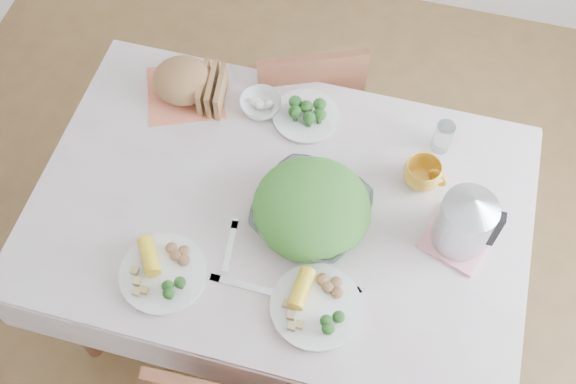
% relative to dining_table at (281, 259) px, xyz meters
% --- Properties ---
extents(floor, '(3.60, 3.60, 0.00)m').
position_rel_dining_table_xyz_m(floor, '(0.00, 0.00, -0.38)').
color(floor, brown).
rests_on(floor, ground).
extents(dining_table, '(1.40, 0.90, 0.75)m').
position_rel_dining_table_xyz_m(dining_table, '(0.00, 0.00, 0.00)').
color(dining_table, brown).
rests_on(dining_table, floor).
extents(tablecloth, '(1.50, 1.00, 0.01)m').
position_rel_dining_table_xyz_m(tablecloth, '(0.00, 0.00, 0.38)').
color(tablecloth, beige).
rests_on(tablecloth, dining_table).
extents(chair_far, '(0.52, 0.52, 0.87)m').
position_rel_dining_table_xyz_m(chair_far, '(-0.09, 0.67, 0.09)').
color(chair_far, brown).
rests_on(chair_far, floor).
extents(salad_bowl, '(0.40, 0.40, 0.08)m').
position_rel_dining_table_xyz_m(salad_bowl, '(0.10, -0.02, 0.43)').
color(salad_bowl, white).
rests_on(salad_bowl, tablecloth).
extents(dinner_plate_left, '(0.30, 0.30, 0.02)m').
position_rel_dining_table_xyz_m(dinner_plate_left, '(-0.26, -0.31, 0.40)').
color(dinner_plate_left, white).
rests_on(dinner_plate_left, tablecloth).
extents(dinner_plate_right, '(0.34, 0.34, 0.02)m').
position_rel_dining_table_xyz_m(dinner_plate_right, '(0.18, -0.29, 0.40)').
color(dinner_plate_right, white).
rests_on(dinner_plate_right, tablecloth).
extents(broccoli_plate, '(0.28, 0.28, 0.02)m').
position_rel_dining_table_xyz_m(broccoli_plate, '(-0.00, 0.34, 0.40)').
color(broccoli_plate, beige).
rests_on(broccoli_plate, tablecloth).
extents(napkin, '(0.33, 0.33, 0.00)m').
position_rel_dining_table_xyz_m(napkin, '(-0.42, 0.34, 0.39)').
color(napkin, '#ED7A52').
rests_on(napkin, tablecloth).
extents(bread_loaf, '(0.24, 0.23, 0.12)m').
position_rel_dining_table_xyz_m(bread_loaf, '(-0.42, 0.34, 0.45)').
color(bread_loaf, olive).
rests_on(bread_loaf, napkin).
extents(fruit_bowl, '(0.15, 0.15, 0.04)m').
position_rel_dining_table_xyz_m(fruit_bowl, '(-0.16, 0.34, 0.41)').
color(fruit_bowl, white).
rests_on(fruit_bowl, tablecloth).
extents(yellow_mug, '(0.16, 0.16, 0.09)m').
position_rel_dining_table_xyz_m(yellow_mug, '(0.40, 0.19, 0.43)').
color(yellow_mug, gold).
rests_on(yellow_mug, tablecloth).
extents(glass_tumbler, '(0.06, 0.06, 0.11)m').
position_rel_dining_table_xyz_m(glass_tumbler, '(0.44, 0.34, 0.45)').
color(glass_tumbler, white).
rests_on(glass_tumbler, tablecloth).
extents(pink_tray, '(0.23, 0.23, 0.01)m').
position_rel_dining_table_xyz_m(pink_tray, '(0.53, 0.02, 0.40)').
color(pink_tray, pink).
rests_on(pink_tray, tablecloth).
extents(electric_kettle, '(0.16, 0.16, 0.22)m').
position_rel_dining_table_xyz_m(electric_kettle, '(0.53, 0.02, 0.51)').
color(electric_kettle, '#B2B5BA').
rests_on(electric_kettle, pink_tray).
extents(fork_left, '(0.04, 0.17, 0.00)m').
position_rel_dining_table_xyz_m(fork_left, '(-0.11, -0.17, 0.39)').
color(fork_left, silver).
rests_on(fork_left, tablecloth).
extents(fork_right, '(0.13, 0.13, 0.00)m').
position_rel_dining_table_xyz_m(fork_right, '(0.24, -0.26, 0.39)').
color(fork_right, silver).
rests_on(fork_right, tablecloth).
extents(knife, '(0.19, 0.02, 0.00)m').
position_rel_dining_table_xyz_m(knife, '(-0.04, -0.28, 0.39)').
color(knife, silver).
rests_on(knife, tablecloth).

